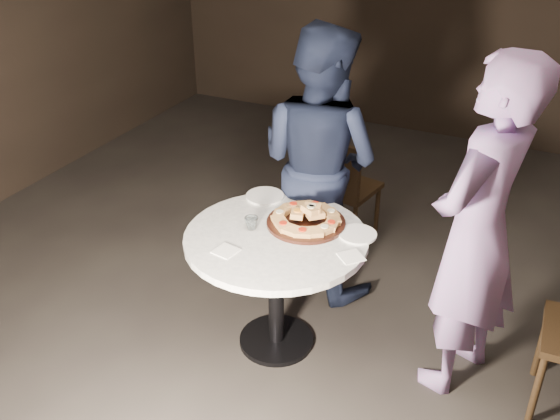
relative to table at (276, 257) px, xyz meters
The scene contains 12 objects.
floor 0.64m from the table, 43.37° to the left, with size 7.00×7.00×0.00m, color black.
table is the anchor object (origin of this frame).
serving_board 0.25m from the table, 60.73° to the left, with size 0.44×0.44×0.02m, color black.
focaccia_pile 0.28m from the table, 60.71° to the left, with size 0.39×0.39×0.10m.
plate_left 0.46m from the table, 124.71° to the left, with size 0.23×0.23×0.01m, color white.
plate_right 0.46m from the table, 25.61° to the left, with size 0.21×0.21×0.01m, color white.
water_glass 0.23m from the table, behind, with size 0.08×0.08×0.07m, color silver.
napkin_near 0.34m from the table, 122.61° to the right, with size 0.11×0.11×0.01m, color white.
napkin_far 0.46m from the table, ahead, with size 0.12×0.12×0.01m, color white.
chair_far 1.21m from the table, 93.12° to the left, with size 0.46×0.48×0.85m.
diner_navy 0.76m from the table, 94.00° to the left, with size 0.85×0.66×1.74m, color black.
diner_teal 1.07m from the table, 11.57° to the left, with size 0.67×0.44×1.83m, color #7E659F.
Camera 1 is at (1.12, -2.70, 2.52)m, focal length 40.00 mm.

